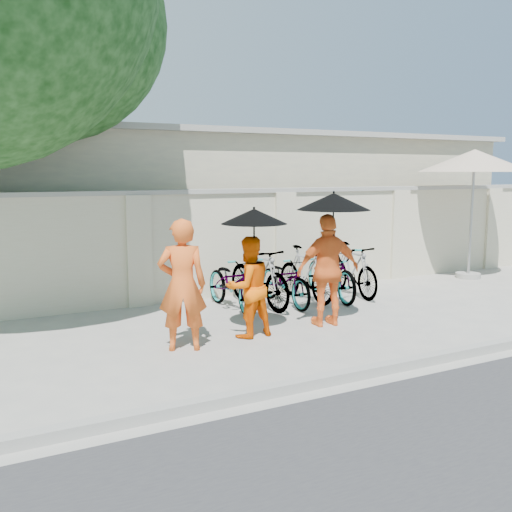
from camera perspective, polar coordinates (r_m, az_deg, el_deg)
name	(u,v)px	position (r m, az deg, el deg)	size (l,w,h in m)	color
ground	(270,343)	(8.17, 1.43, -8.69)	(80.00, 80.00, 0.00)	#A6A196
kerb	(341,377)	(6.79, 8.51, -11.86)	(40.00, 0.16, 0.12)	gray
compound_wall	(237,244)	(11.21, -1.94, 1.21)	(20.00, 0.30, 2.00)	beige
building_behind	(209,203)	(15.02, -4.75, 5.31)	(14.00, 6.00, 3.20)	#C2BA98
monk_left	(182,285)	(7.73, -7.39, -2.89)	(0.66, 0.43, 1.80)	orange
monk_center	(249,287)	(8.32, -0.75, -3.11)	(0.72, 0.56, 1.49)	#FF6303
parasol_center	(254,216)	(8.12, -0.20, 3.99)	(0.95, 0.95, 1.05)	black
monk_right	(328,270)	(8.98, 7.23, -1.42)	(1.03, 0.43, 1.76)	orange
parasol_right	(334,201)	(8.80, 7.77, 5.43)	(1.13, 1.13, 1.09)	black
patio_umbrella	(474,162)	(13.74, 20.99, 8.76)	(2.54, 2.54, 2.90)	gray
bike_0	(232,283)	(9.96, -2.37, -2.72)	(0.64, 1.84, 0.97)	#9D9D9D
bike_1	(259,277)	(10.17, 0.27, -2.07)	(0.52, 1.84, 1.11)	#9D9D9D
bike_2	(285,280)	(10.39, 2.95, -2.42)	(0.60, 1.73, 0.91)	#9D9D9D
bike_3	(305,274)	(10.76, 4.97, -1.76)	(0.48, 1.70, 1.02)	#9D9D9D
bike_4	(331,272)	(10.96, 7.54, -1.63)	(0.67, 1.93, 1.01)	#9D9D9D
bike_5	(352,269)	(11.28, 9.61, -1.34)	(0.49, 1.72, 1.03)	#9D9D9D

